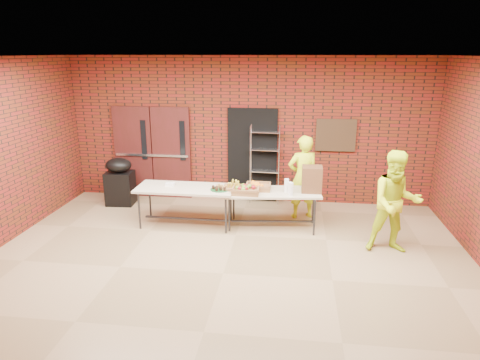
# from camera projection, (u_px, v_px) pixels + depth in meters

# --- Properties ---
(room) EXTENTS (8.08, 7.08, 3.28)m
(room) POSITION_uv_depth(u_px,v_px,m) (222.00, 173.00, 6.11)
(room) COLOR olive
(room) RESTS_ON ground
(double_doors) EXTENTS (1.78, 0.12, 2.10)m
(double_doors) POSITION_uv_depth(u_px,v_px,m) (153.00, 152.00, 9.79)
(double_doors) COLOR #461414
(double_doors) RESTS_ON room
(dark_doorway) EXTENTS (1.10, 0.06, 2.10)m
(dark_doorway) POSITION_uv_depth(u_px,v_px,m) (252.00, 155.00, 9.54)
(dark_doorway) COLOR black
(dark_doorway) RESTS_ON room
(bronze_plaque) EXTENTS (0.85, 0.04, 0.70)m
(bronze_plaque) POSITION_uv_depth(u_px,v_px,m) (336.00, 135.00, 9.17)
(bronze_plaque) COLOR #3A2617
(bronze_plaque) RESTS_ON room
(wire_rack) EXTENTS (0.65, 0.25, 1.75)m
(wire_rack) POSITION_uv_depth(u_px,v_px,m) (265.00, 165.00, 9.42)
(wire_rack) COLOR #AFB0B6
(wire_rack) RESTS_ON room
(table_left) EXTENTS (1.88, 0.80, 0.77)m
(table_left) POSITION_uv_depth(u_px,v_px,m) (185.00, 190.00, 8.22)
(table_left) COLOR #BAAC8E
(table_left) RESTS_ON room
(table_right) EXTENTS (1.85, 0.94, 0.73)m
(table_right) POSITION_uv_depth(u_px,v_px,m) (273.00, 194.00, 8.12)
(table_right) COLOR #BAAC8E
(table_right) RESTS_ON room
(basket_bananas) EXTENTS (0.40, 0.31, 0.12)m
(basket_bananas) POSITION_uv_depth(u_px,v_px,m) (234.00, 188.00, 8.09)
(basket_bananas) COLOR #8F6039
(basket_bananas) RESTS_ON table_right
(basket_oranges) EXTENTS (0.47, 0.36, 0.14)m
(basket_oranges) POSITION_uv_depth(u_px,v_px,m) (258.00, 186.00, 8.18)
(basket_oranges) COLOR #8F6039
(basket_oranges) RESTS_ON table_right
(basket_apples) EXTENTS (0.50, 0.39, 0.16)m
(basket_apples) POSITION_uv_depth(u_px,v_px,m) (246.00, 190.00, 7.95)
(basket_apples) COLOR #8F6039
(basket_apples) RESTS_ON table_right
(muffin_tray) EXTENTS (0.36, 0.36, 0.09)m
(muffin_tray) POSITION_uv_depth(u_px,v_px,m) (220.00, 188.00, 8.04)
(muffin_tray) COLOR #144C22
(muffin_tray) RESTS_ON table_left
(napkin_box) EXTENTS (0.17, 0.12, 0.06)m
(napkin_box) POSITION_uv_depth(u_px,v_px,m) (170.00, 184.00, 8.29)
(napkin_box) COLOR white
(napkin_box) RESTS_ON table_left
(coffee_dispenser) EXTENTS (0.37, 0.33, 0.49)m
(coffee_dispenser) POSITION_uv_depth(u_px,v_px,m) (312.00, 179.00, 8.01)
(coffee_dispenser) COLOR brown
(coffee_dispenser) RESTS_ON table_right
(cup_stack_front) EXTENTS (0.07, 0.07, 0.22)m
(cup_stack_front) POSITION_uv_depth(u_px,v_px,m) (290.00, 188.00, 7.95)
(cup_stack_front) COLOR white
(cup_stack_front) RESTS_ON table_right
(cup_stack_mid) EXTENTS (0.08, 0.08, 0.25)m
(cup_stack_mid) POSITION_uv_depth(u_px,v_px,m) (291.00, 189.00, 7.81)
(cup_stack_mid) COLOR white
(cup_stack_mid) RESTS_ON table_right
(cup_stack_back) EXTENTS (0.09, 0.09, 0.26)m
(cup_stack_back) POSITION_uv_depth(u_px,v_px,m) (287.00, 186.00, 8.01)
(cup_stack_back) COLOR white
(cup_stack_back) RESTS_ON table_right
(covered_grill) EXTENTS (0.61, 0.52, 1.05)m
(covered_grill) POSITION_uv_depth(u_px,v_px,m) (120.00, 181.00, 9.43)
(covered_grill) COLOR black
(covered_grill) RESTS_ON room
(volunteer_woman) EXTENTS (0.72, 0.58, 1.70)m
(volunteer_woman) POSITION_uv_depth(u_px,v_px,m) (303.00, 177.00, 8.59)
(volunteer_woman) COLOR #E2FC1C
(volunteer_woman) RESTS_ON room
(volunteer_man) EXTENTS (0.87, 0.68, 1.75)m
(volunteer_man) POSITION_uv_depth(u_px,v_px,m) (396.00, 203.00, 7.07)
(volunteer_man) COLOR #E2FC1C
(volunteer_man) RESTS_ON room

